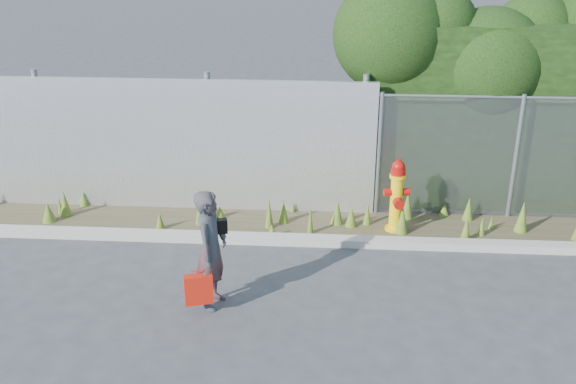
% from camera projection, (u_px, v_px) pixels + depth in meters
% --- Properties ---
extents(ground, '(80.00, 80.00, 0.00)m').
position_uv_depth(ground, '(304.00, 310.00, 7.96)').
color(ground, '#3D3D40').
rests_on(ground, ground).
extents(curb, '(16.00, 0.22, 0.12)m').
position_uv_depth(curb, '(310.00, 240.00, 9.59)').
color(curb, '#A9A299').
rests_on(curb, ground).
extents(weed_strip, '(16.00, 1.31, 0.54)m').
position_uv_depth(weed_strip, '(390.00, 219.00, 10.10)').
color(weed_strip, '#473D28').
rests_on(weed_strip, ground).
extents(corrugated_fence, '(8.50, 0.21, 2.30)m').
position_uv_depth(corrugated_fence, '(116.00, 144.00, 10.51)').
color(corrugated_fence, silver).
rests_on(corrugated_fence, ground).
extents(hedge, '(7.94, 2.16, 3.73)m').
position_uv_depth(hedge, '(560.00, 82.00, 10.63)').
color(hedge, black).
rests_on(hedge, ground).
extents(fire_hydrant, '(0.40, 0.36, 1.19)m').
position_uv_depth(fire_hydrant, '(396.00, 197.00, 9.81)').
color(fire_hydrant, yellow).
rests_on(fire_hydrant, ground).
extents(woman, '(0.46, 0.62, 1.54)m').
position_uv_depth(woman, '(211.00, 250.00, 7.79)').
color(woman, '#0E575C').
rests_on(woman, ground).
extents(red_tote_bag, '(0.34, 0.13, 0.45)m').
position_uv_depth(red_tote_bag, '(199.00, 289.00, 7.72)').
color(red_tote_bag, red).
extents(black_shoulder_bag, '(0.24, 0.10, 0.18)m').
position_uv_depth(black_shoulder_bag, '(218.00, 226.00, 7.79)').
color(black_shoulder_bag, black).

